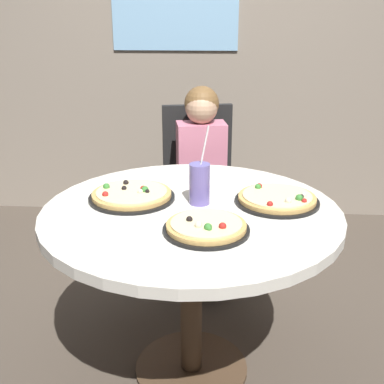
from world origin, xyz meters
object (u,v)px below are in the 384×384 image
chair_wooden (199,180)px  pizza_veggie (206,227)px  soda_cup (200,184)px  diner_child (203,199)px  pizza_pepperoni (277,199)px  pizza_cheese (132,195)px  plate_small (208,176)px  dining_table (191,234)px

chair_wooden → pizza_veggie: size_ratio=3.19×
chair_wooden → soda_cup: bearing=-87.2°
diner_child → pizza_pepperoni: diner_child is taller
chair_wooden → pizza_cheese: (-0.23, -0.87, 0.24)m
chair_wooden → plate_small: size_ratio=5.28×
dining_table → pizza_pepperoni: bearing=14.0°
chair_wooden → pizza_pepperoni: chair_wooden is taller
plate_small → pizza_cheese: bearing=-136.3°
pizza_veggie → pizza_pepperoni: size_ratio=0.91×
pizza_pepperoni → plate_small: (-0.28, 0.29, -0.01)m
pizza_veggie → plate_small: size_ratio=1.66×
chair_wooden → pizza_veggie: bearing=-86.1°
pizza_cheese → soda_cup: soda_cup is taller
pizza_cheese → plate_small: bearing=43.7°
dining_table → pizza_veggie: pizza_veggie is taller
dining_table → pizza_cheese: size_ratio=3.31×
dining_table → chair_wooden: chair_wooden is taller
soda_cup → plate_small: 0.32m
dining_table → plate_small: bearing=81.8°
dining_table → pizza_pepperoni: size_ratio=3.46×
chair_wooden → pizza_pepperoni: (0.35, -0.88, 0.24)m
pizza_cheese → pizza_pepperoni: bearing=-0.7°
pizza_veggie → pizza_pepperoni: 0.39m
pizza_pepperoni → chair_wooden: bearing=111.5°
pizza_veggie → dining_table: bearing=107.9°
dining_table → pizza_cheese: (-0.24, 0.09, 0.12)m
chair_wooden → plate_small: 0.64m
pizza_cheese → pizza_pepperoni: size_ratio=1.04×
pizza_pepperoni → soda_cup: bearing=-175.8°
pizza_pepperoni → soda_cup: soda_cup is taller
dining_table → pizza_cheese: bearing=159.8°
chair_wooden → soda_cup: (0.04, -0.90, 0.30)m
dining_table → chair_wooden: 0.97m
chair_wooden → pizza_pepperoni: size_ratio=2.89×
chair_wooden → pizza_cheese: bearing=-104.6°
diner_child → pizza_veggie: size_ratio=3.63×
pizza_cheese → pizza_pepperoni: (0.57, -0.01, 0.00)m
chair_wooden → diner_child: size_ratio=0.88×
diner_child → dining_table: bearing=-91.0°
dining_table → plate_small: (0.05, 0.37, 0.11)m
chair_wooden → pizza_veggie: chair_wooden is taller
dining_table → diner_child: diner_child is taller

